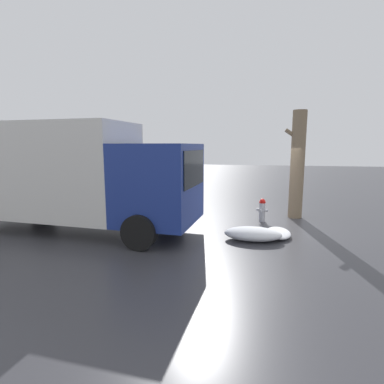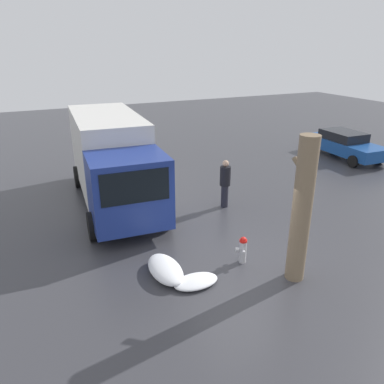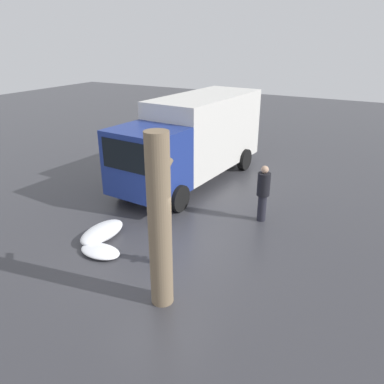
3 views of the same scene
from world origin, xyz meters
name	(u,v)px [view 3 (image 3 of 3)]	position (x,y,z in m)	size (l,w,h in m)	color
ground_plane	(160,263)	(0.00, 0.00, 0.00)	(60.00, 60.00, 0.00)	#38383D
fire_hydrant	(160,250)	(0.00, 0.00, 0.41)	(0.40, 0.33, 0.79)	#B7B7BC
tree_trunk	(160,223)	(-1.19, -0.84, 1.91)	(0.73, 0.48, 3.79)	#7F6B51
delivery_truck	(194,137)	(5.77, 2.14, 1.75)	(7.57, 3.02, 3.24)	navy
pedestrian	(263,191)	(3.58, -1.45, 0.98)	(0.39, 0.39, 1.80)	#23232D
snow_pile_by_hydrant	(102,232)	(0.31, 2.18, 0.18)	(1.56, 0.80, 0.37)	white
snow_pile_curbside	(100,251)	(-0.40, 1.63, 0.09)	(0.71, 1.19, 0.18)	white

